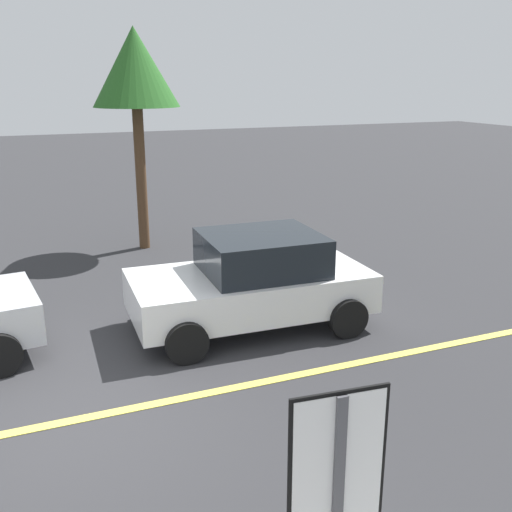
# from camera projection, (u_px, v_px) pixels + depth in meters

# --- Properties ---
(ground_plane) EXTENTS (80.00, 80.00, 0.00)m
(ground_plane) POSITION_uv_depth(u_px,v_px,m) (63.00, 423.00, 7.16)
(ground_plane) COLOR #2D2D30
(lane_marking_centre) EXTENTS (28.00, 0.16, 0.01)m
(lane_marking_centre) POSITION_uv_depth(u_px,v_px,m) (288.00, 377.00, 8.25)
(lane_marking_centre) COLOR #E0D14C
(car_white_approaching) EXTENTS (3.94, 2.21, 1.57)m
(car_white_approaching) POSITION_uv_depth(u_px,v_px,m) (253.00, 281.00, 9.75)
(car_white_approaching) COLOR white
(car_white_approaching) RESTS_ON ground_plane
(tree_left_verge) EXTENTS (1.97, 1.97, 5.10)m
(tree_left_verge) POSITION_uv_depth(u_px,v_px,m) (135.00, 70.00, 13.38)
(tree_left_verge) COLOR #513823
(tree_left_verge) RESTS_ON ground_plane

